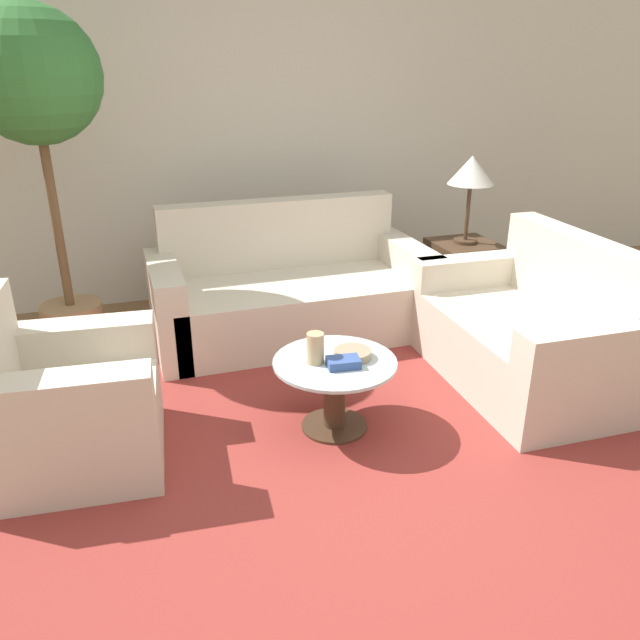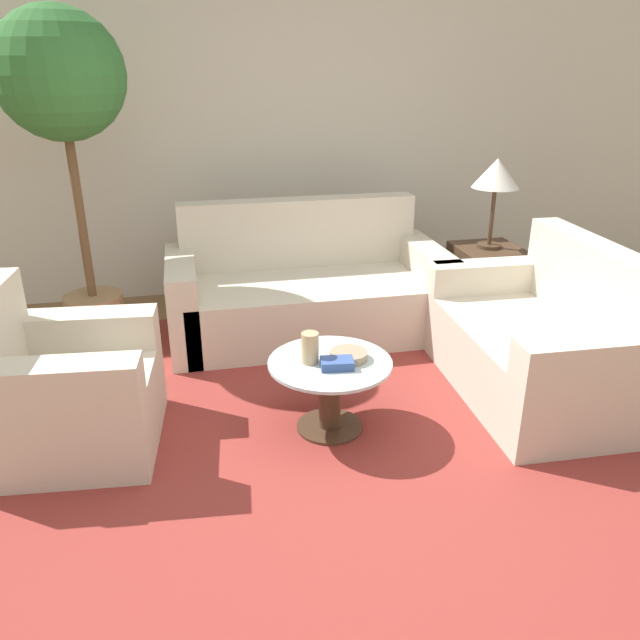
# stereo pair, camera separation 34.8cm
# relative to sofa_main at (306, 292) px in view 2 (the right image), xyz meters

# --- Properties ---
(ground_plane) EXTENTS (14.00, 14.00, 0.00)m
(ground_plane) POSITION_rel_sofa_main_xyz_m (-0.09, -1.94, -0.29)
(ground_plane) COLOR brown
(wall_back) EXTENTS (10.00, 0.06, 2.60)m
(wall_back) POSITION_rel_sofa_main_xyz_m (-0.09, 1.03, 1.01)
(wall_back) COLOR beige
(wall_back) RESTS_ON ground_plane
(rug) EXTENTS (3.68, 3.59, 0.01)m
(rug) POSITION_rel_sofa_main_xyz_m (-0.14, -1.38, -0.29)
(rug) COLOR maroon
(rug) RESTS_ON ground_plane
(sofa_main) EXTENTS (1.98, 0.92, 0.94)m
(sofa_main) POSITION_rel_sofa_main_xyz_m (0.00, 0.00, 0.00)
(sofa_main) COLOR beige
(sofa_main) RESTS_ON ground_plane
(armchair) EXTENTS (0.91, 0.89, 0.90)m
(armchair) POSITION_rel_sofa_main_xyz_m (-1.54, -1.24, 0.00)
(armchair) COLOR beige
(armchair) RESTS_ON ground_plane
(loveseat) EXTENTS (0.92, 1.50, 0.92)m
(loveseat) POSITION_rel_sofa_main_xyz_m (1.23, -1.21, 0.00)
(loveseat) COLOR beige
(loveseat) RESTS_ON ground_plane
(coffee_table) EXTENTS (0.67, 0.67, 0.41)m
(coffee_table) POSITION_rel_sofa_main_xyz_m (-0.14, -1.38, -0.03)
(coffee_table) COLOR #422D1E
(coffee_table) RESTS_ON ground_plane
(side_table) EXTENTS (0.48, 0.48, 0.59)m
(side_table) POSITION_rel_sofa_main_xyz_m (1.39, -0.10, -0.00)
(side_table) COLOR #422D1E
(side_table) RESTS_ON ground_plane
(table_lamp) EXTENTS (0.34, 0.34, 0.66)m
(table_lamp) POSITION_rel_sofa_main_xyz_m (1.39, -0.10, 0.82)
(table_lamp) COLOR #422D1E
(table_lamp) RESTS_ON side_table
(potted_plant) EXTENTS (0.81, 0.81, 2.22)m
(potted_plant) POSITION_rel_sofa_main_xyz_m (-1.52, 0.13, 1.35)
(potted_plant) COLOR #93704C
(potted_plant) RESTS_ON ground_plane
(vase) EXTENTS (0.09, 0.09, 0.17)m
(vase) POSITION_rel_sofa_main_xyz_m (-0.24, -1.37, 0.20)
(vase) COLOR tan
(vase) RESTS_ON coffee_table
(bowl) EXTENTS (0.20, 0.20, 0.05)m
(bowl) POSITION_rel_sofa_main_xyz_m (-0.04, -1.38, 0.14)
(bowl) COLOR gray
(bowl) RESTS_ON coffee_table
(book_stack) EXTENTS (0.18, 0.13, 0.05)m
(book_stack) POSITION_rel_sofa_main_xyz_m (-0.12, -1.46, 0.14)
(book_stack) COLOR #334C8C
(book_stack) RESTS_ON coffee_table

